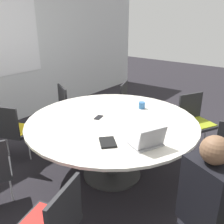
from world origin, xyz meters
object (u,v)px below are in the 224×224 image
object	(u,v)px
chair_4	(71,106)
chair_5	(12,128)
chair_7	(51,223)
chair_2	(195,118)
chair_3	(131,103)
person_0	(205,199)
spiral_notebook	(108,142)
cell_phone	(99,117)
laptop	(148,142)
coffee_cup	(142,105)

from	to	relation	value
chair_4	chair_5	bearing A→B (deg)	-64.00
chair_7	chair_2	bearing A→B (deg)	-18.73
chair_3	person_0	distance (m)	2.67
chair_5	spiral_notebook	distance (m)	1.61
chair_2	cell_phone	world-z (taller)	chair_2
chair_4	chair_7	distance (m)	2.54
laptop	chair_3	bearing A→B (deg)	-117.70
coffee_cup	cell_phone	bearing A→B (deg)	157.52
chair_2	coffee_cup	bearing A→B (deg)	-7.12
chair_2	laptop	xyz separation A→B (m)	(-1.57, -0.10, 0.31)
person_0	cell_phone	distance (m)	1.59
spiral_notebook	chair_2	bearing A→B (deg)	-7.89
chair_7	coffee_cup	size ratio (longest dim) A/B	9.60
person_0	laptop	xyz separation A→B (m)	(0.31, 0.66, 0.12)
laptop	chair_7	bearing A→B (deg)	12.53
chair_3	chair_7	distance (m)	2.78
spiral_notebook	chair_5	bearing A→B (deg)	93.37
chair_2	chair_5	size ratio (longest dim) A/B	1.00
chair_4	coffee_cup	size ratio (longest dim) A/B	9.60
chair_3	chair_4	distance (m)	1.03
chair_2	chair_5	xyz separation A→B (m)	(-1.85, 1.83, 0.00)
chair_5	person_0	size ratio (longest dim) A/B	0.71
coffee_cup	person_0	bearing A→B (deg)	-132.73
chair_7	spiral_notebook	bearing A→B (deg)	-6.98
chair_3	chair_5	world-z (taller)	same
chair_5	coffee_cup	size ratio (longest dim) A/B	9.60
chair_3	chair_7	size ratio (longest dim) A/B	1.00
laptop	cell_phone	world-z (taller)	laptop
chair_7	laptop	bearing A→B (deg)	-27.86
chair_3	cell_phone	size ratio (longest dim) A/B	5.50
chair_7	cell_phone	xyz separation A→B (m)	(1.27, 0.63, 0.26)
chair_5	coffee_cup	bearing A→B (deg)	18.24
person_0	spiral_notebook	bearing A→B (deg)	16.92
chair_2	chair_3	bearing A→B (deg)	-63.16
chair_2	laptop	distance (m)	1.60
chair_7	cell_phone	bearing A→B (deg)	9.93
laptop	person_0	bearing A→B (deg)	88.84
spiral_notebook	coffee_cup	world-z (taller)	coffee_cup
person_0	spiral_notebook	distance (m)	1.01
chair_5	coffee_cup	world-z (taller)	coffee_cup
coffee_cup	chair_2	bearing A→B (deg)	-33.72
chair_2	coffee_cup	world-z (taller)	coffee_cup
chair_4	person_0	size ratio (longest dim) A/B	0.71
chair_2	chair_5	bearing A→B (deg)	-18.16
chair_4	person_0	distance (m)	2.85
chair_4	coffee_cup	bearing A→B (deg)	25.81
chair_2	chair_4	xyz separation A→B (m)	(-0.75, 1.85, 0.00)
chair_4	spiral_notebook	size ratio (longest dim) A/B	3.29
chair_2	chair_4	size ratio (longest dim) A/B	1.00
chair_3	laptop	size ratio (longest dim) A/B	2.31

